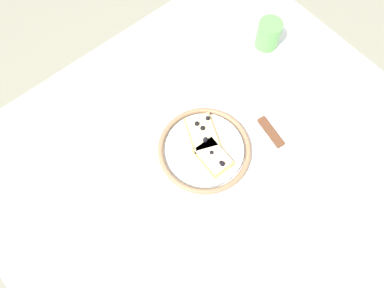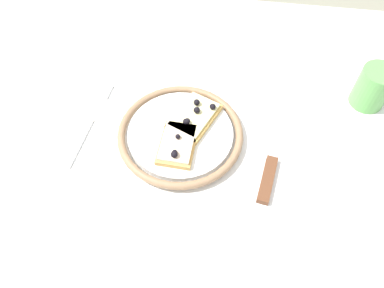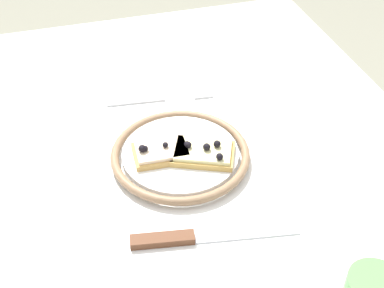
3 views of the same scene
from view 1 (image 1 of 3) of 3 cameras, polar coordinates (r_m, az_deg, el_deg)
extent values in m
plane|color=gray|center=(1.61, 1.83, -12.04)|extent=(6.00, 6.00, 0.00)
cube|color=white|center=(0.90, 3.20, -2.84)|extent=(1.05, 0.92, 0.03)
cylinder|color=#4C4742|center=(1.38, -24.35, -7.80)|extent=(0.05, 0.05, 0.72)
cylinder|color=#4C4742|center=(1.53, 5.62, 13.73)|extent=(0.05, 0.05, 0.72)
cylinder|color=white|center=(0.89, 1.78, -1.06)|extent=(0.19, 0.19, 0.02)
torus|color=#8C6B4C|center=(0.88, 1.78, -0.95)|extent=(0.23, 0.23, 0.01)
cube|color=tan|center=(0.87, 3.21, -2.26)|extent=(0.07, 0.09, 0.01)
cube|color=beige|center=(0.86, 3.24, -2.07)|extent=(0.06, 0.08, 0.01)
sphere|color=black|center=(0.85, 4.83, -3.05)|extent=(0.01, 0.01, 0.01)
sphere|color=black|center=(0.85, 4.63, -2.84)|extent=(0.01, 0.01, 0.01)
sphere|color=black|center=(0.86, 3.31, -1.14)|extent=(0.01, 0.01, 0.01)
cube|color=tan|center=(0.89, 1.62, 1.67)|extent=(0.10, 0.12, 0.01)
cube|color=beige|center=(0.89, 1.63, 1.89)|extent=(0.09, 0.10, 0.01)
sphere|color=black|center=(0.88, 1.66, 2.50)|extent=(0.01, 0.01, 0.01)
sphere|color=black|center=(0.89, 2.47, 4.06)|extent=(0.01, 0.01, 0.01)
sphere|color=black|center=(0.89, 0.77, 3.22)|extent=(0.01, 0.01, 0.01)
sphere|color=black|center=(0.87, 2.12, 0.76)|extent=(0.01, 0.01, 0.01)
sphere|color=black|center=(0.87, 2.03, 0.60)|extent=(0.01, 0.01, 0.01)
cube|color=silver|center=(0.97, 8.10, 7.26)|extent=(0.04, 0.15, 0.00)
cube|color=#59331E|center=(0.93, 12.20, 1.85)|extent=(0.03, 0.09, 0.01)
cube|color=silver|center=(0.86, -5.68, -10.08)|extent=(0.02, 0.11, 0.00)
cube|color=silver|center=(0.90, -9.98, -3.36)|extent=(0.03, 0.04, 0.00)
cylinder|color=#599E4C|center=(1.05, 11.85, 16.44)|extent=(0.06, 0.06, 0.08)
camera|label=2|loc=(0.44, 51.39, -3.21)|focal=35.53mm
camera|label=3|loc=(0.90, 52.17, 31.08)|focal=49.16mm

